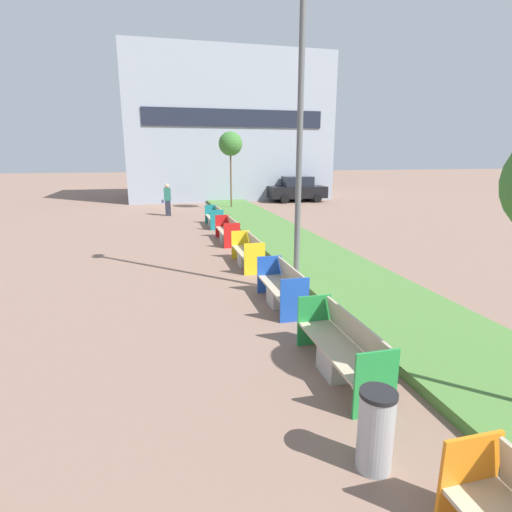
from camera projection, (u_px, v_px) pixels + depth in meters
planter_grass_strip at (343, 276)px, 11.16m from camera, size 2.80×120.00×0.18m
building_backdrop at (226, 129)px, 32.03m from camera, size 15.35×7.81×10.80m
bench_green_frame at (342, 352)px, 6.24m from camera, size 0.65×2.19×0.94m
bench_blue_frame at (282, 290)px, 9.15m from camera, size 0.65×1.96×0.94m
bench_yellow_frame at (248, 254)px, 12.45m from camera, size 0.65×2.02×0.94m
bench_red_frame at (228, 233)px, 15.88m from camera, size 0.65×2.22×0.94m
bench_teal_frame at (215, 219)px, 19.39m from camera, size 0.65×2.10×0.94m
litter_bin at (376, 430)px, 4.32m from camera, size 0.40×0.40×0.94m
street_lamp_post at (300, 106)px, 9.02m from camera, size 0.24×0.44×8.14m
sapling_tree_far at (230, 144)px, 24.55m from camera, size 1.46×1.46×4.80m
pedestrian_walking at (167, 199)px, 22.72m from camera, size 0.53×0.24×1.82m
parked_car_distant at (297, 189)px, 29.66m from camera, size 4.24×2.00×1.86m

